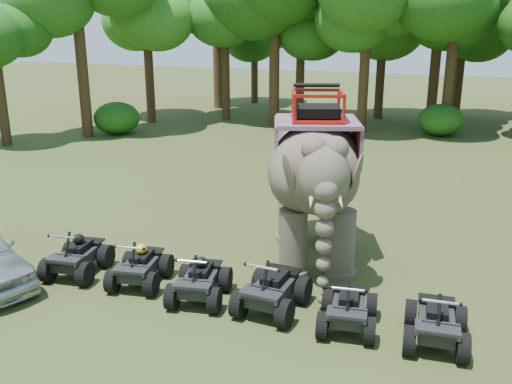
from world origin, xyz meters
TOP-DOWN VIEW (x-y plane):
  - ground at (0.00, 0.00)m, footprint 110.00×110.00m
  - elephant at (1.55, 1.67)m, footprint 4.13×6.17m
  - atv_0 at (-4.03, -1.51)m, footprint 1.50×1.91m
  - atv_1 at (-2.17, -1.46)m, footprint 1.49×1.88m
  - atv_2 at (-0.40, -1.70)m, footprint 1.52×1.91m
  - atv_3 at (1.40, -1.60)m, footprint 1.50×1.96m
  - atv_4 at (3.21, -1.79)m, footprint 1.41×1.81m
  - atv_5 at (5.05, -1.79)m, footprint 1.39×1.83m
  - tree_0 at (0.00, 24.99)m, footprint 6.17×6.17m
  - tree_1 at (4.33, 20.98)m, footprint 6.29×6.29m
  - tree_24 at (-14.42, 13.50)m, footprint 6.92×6.92m
  - tree_25 at (-13.39, 18.79)m, footprint 5.84×5.84m
  - tree_26 at (-9.24, 21.19)m, footprint 5.50×5.50m
  - tree_27 at (-4.69, 22.54)m, footprint 5.54×5.54m
  - tree_28 at (-11.60, 25.31)m, footprint 6.83×6.83m
  - tree_32 at (3.42, 23.00)m, footprint 6.81×6.81m
  - tree_33 at (-0.25, 20.01)m, footprint 6.24×6.24m
  - tree_34 at (-9.96, 28.59)m, footprint 5.12×5.12m
  - tree_35 at (4.80, 27.44)m, footprint 5.73×5.73m
  - tree_36 at (-5.76, 20.53)m, footprint 7.66×7.66m

SIDE VIEW (x-z plane):
  - ground at x=0.00m, z-range 0.00..0.00m
  - atv_4 at x=3.21m, z-range 0.00..1.24m
  - atv_1 at x=-2.17m, z-range 0.00..1.26m
  - atv_2 at x=-0.40m, z-range 0.00..1.28m
  - atv_5 at x=5.05m, z-range 0.00..1.29m
  - atv_0 at x=-4.03m, z-range 0.00..1.31m
  - atv_3 at x=1.40m, z-range 0.00..1.38m
  - elephant at x=1.55m, z-range 0.00..4.77m
  - tree_34 at x=-9.96m, z-range 0.00..7.31m
  - tree_26 at x=-9.24m, z-range 0.00..7.86m
  - tree_27 at x=-4.69m, z-range 0.00..7.92m
  - tree_35 at x=4.80m, z-range 0.00..8.18m
  - tree_25 at x=-13.39m, z-range 0.00..8.34m
  - tree_0 at x=0.00m, z-range 0.00..8.81m
  - tree_33 at x=-0.25m, z-range 0.00..8.91m
  - tree_1 at x=4.33m, z-range 0.00..8.99m
  - tree_32 at x=3.42m, z-range 0.00..9.73m
  - tree_28 at x=-11.60m, z-range 0.00..9.76m
  - tree_24 at x=-14.42m, z-range 0.00..9.88m
  - tree_36 at x=-5.76m, z-range 0.00..10.95m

